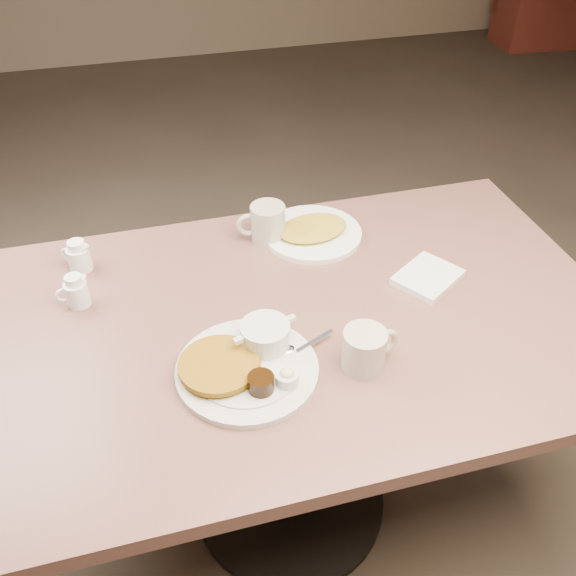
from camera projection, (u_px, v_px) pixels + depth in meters
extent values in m
cube|color=#4C3F33|center=(290.00, 502.00, 1.88)|extent=(7.00, 8.00, 0.02)
cube|color=#84564C|center=(290.00, 324.00, 1.41)|extent=(1.50, 0.90, 0.04)
cylinder|color=black|center=(290.00, 422.00, 1.63)|extent=(0.14, 0.14, 0.69)
cylinder|color=black|center=(290.00, 498.00, 1.86)|extent=(0.56, 0.56, 0.03)
cylinder|color=silver|center=(247.00, 370.00, 1.26)|extent=(0.36, 0.36, 0.01)
cylinder|color=silver|center=(247.00, 367.00, 1.25)|extent=(0.27, 0.27, 0.00)
cylinder|color=#8E6312|center=(220.00, 366.00, 1.25)|extent=(0.21, 0.21, 0.01)
cylinder|color=#8E6312|center=(219.00, 365.00, 1.24)|extent=(0.20, 0.20, 0.01)
cylinder|color=silver|center=(265.00, 335.00, 1.29)|extent=(0.13, 0.13, 0.05)
cube|color=silver|center=(239.00, 340.00, 1.25)|extent=(0.03, 0.02, 0.01)
cube|color=silver|center=(290.00, 319.00, 1.30)|extent=(0.03, 0.02, 0.01)
ellipsoid|color=silver|center=(259.00, 332.00, 1.28)|extent=(0.06, 0.06, 0.03)
ellipsoid|color=silver|center=(273.00, 330.00, 1.28)|extent=(0.05, 0.05, 0.02)
cylinder|color=black|center=(261.00, 384.00, 1.20)|extent=(0.07, 0.07, 0.04)
cylinder|color=silver|center=(287.00, 378.00, 1.21)|extent=(0.06, 0.06, 0.03)
ellipsoid|color=beige|center=(287.00, 373.00, 1.20)|extent=(0.04, 0.04, 0.02)
cube|color=silver|center=(312.00, 342.00, 1.31)|extent=(0.11, 0.06, 0.00)
ellipsoid|color=silver|center=(287.00, 350.00, 1.29)|extent=(0.04, 0.03, 0.01)
cylinder|color=#BDB69F|center=(364.00, 350.00, 1.25)|extent=(0.11, 0.11, 0.09)
cylinder|color=black|center=(365.00, 336.00, 1.23)|extent=(0.09, 0.09, 0.01)
torus|color=#BDB69F|center=(385.00, 342.00, 1.27)|extent=(0.07, 0.03, 0.06)
cube|color=white|center=(428.00, 277.00, 1.49)|extent=(0.19, 0.18, 0.02)
cylinder|color=#BAB3A0|center=(268.00, 223.00, 1.60)|extent=(0.10, 0.10, 0.10)
torus|color=#BAB3A0|center=(249.00, 225.00, 1.59)|extent=(0.07, 0.02, 0.07)
cylinder|color=white|center=(77.00, 294.00, 1.41)|extent=(0.06, 0.06, 0.06)
cylinder|color=white|center=(73.00, 280.00, 1.39)|extent=(0.05, 0.05, 0.02)
cone|color=white|center=(83.00, 279.00, 1.40)|extent=(0.02, 0.02, 0.02)
torus|color=white|center=(64.00, 295.00, 1.40)|extent=(0.04, 0.01, 0.04)
cylinder|color=white|center=(79.00, 259.00, 1.52)|extent=(0.06, 0.06, 0.06)
cylinder|color=white|center=(76.00, 245.00, 1.49)|extent=(0.04, 0.04, 0.02)
cone|color=white|center=(84.00, 248.00, 1.49)|extent=(0.03, 0.03, 0.02)
torus|color=white|center=(68.00, 255.00, 1.52)|extent=(0.04, 0.03, 0.04)
cylinder|color=white|center=(312.00, 233.00, 1.64)|extent=(0.31, 0.31, 0.01)
ellipsoid|color=gold|center=(313.00, 228.00, 1.63)|extent=(0.21, 0.17, 0.02)
cube|color=maroon|center=(567.00, 14.00, 5.02)|extent=(1.14, 0.50, 0.45)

